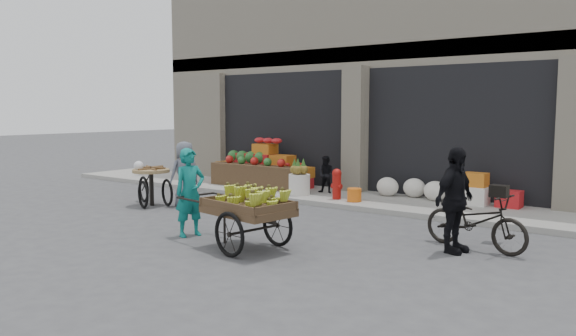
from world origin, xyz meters
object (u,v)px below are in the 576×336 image
Objects in this scene: vendor_woman at (190,192)px; bicycle at (475,221)px; fire_hydrant at (337,183)px; vendor_grey at (185,174)px; pineapple_bin at (299,184)px; cyclist at (455,200)px; orange_bucket at (354,195)px; banana_cart at (246,205)px; seated_person at (327,174)px; tricycle_cart at (151,181)px.

vendor_woman is 0.89× the size of bicycle.
fire_hydrant is 0.48× the size of vendor_grey.
pineapple_bin is 5.61m from cyclist.
cyclist is (6.42, -0.43, 0.08)m from vendor_grey.
vendor_grey reaches higher than orange_bucket.
bicycle is (3.47, -2.24, 0.18)m from orange_bucket.
bicycle is (2.89, 2.16, -0.26)m from banana_cart.
banana_cart is at bearing -80.75° from seated_person.
vendor_grey is (-1.94, -2.91, 0.15)m from seated_person.
cyclist reaches higher than pineapple_bin.
seated_person is at bearing 68.02° from bicycle.
fire_hydrant is at bearing 64.71° from cyclist.
cyclist reaches higher than fire_hydrant.
cyclist is (4.08, 1.62, 0.05)m from vendor_woman.
bicycle is at bearing -16.36° from cyclist.
seated_person is 3.51m from vendor_grey.
pineapple_bin is 4.46m from vendor_woman.
banana_cart reaches higher than bicycle.
banana_cart is 4.74m from tricycle_cart.
vendor_woman is 0.94× the size of cyclist.
seated_person is 0.57× the size of cyclist.
fire_hydrant is 0.29× the size of banana_cart.
pineapple_bin is 0.35× the size of vendor_grey.
orange_bucket is at bearing -3.58° from pineapple_bin.
seated_person is (0.40, 0.60, 0.21)m from pineapple_bin.
fire_hydrant is at bearing 11.67° from vendor_woman.
orange_bucket is at bearing -5.71° from fire_hydrant.
tricycle_cart is at bearing 77.19° from vendor_woman.
vendor_woman reaches higher than banana_cart.
vendor_grey is at bearing 52.34° from tricycle_cart.
bicycle is at bearing -32.84° from orange_bucket.
banana_cart is 1.60× the size of vendor_woman.
vendor_grey is (-3.14, -2.21, 0.47)m from orange_bucket.
banana_cart is 3.62m from bicycle.
bicycle reaches higher than pineapple_bin.
vendor_grey reaches higher than seated_person.
tricycle_cart is (-3.81, -2.63, 0.30)m from orange_bucket.
seated_person reaches higher than pineapple_bin.
banana_cart is at bearing -76.34° from fire_hydrant.
banana_cart reaches higher than tricycle_cart.
seated_person is at bearing 162.42° from vendor_grey.
banana_cart is 1.65× the size of vendor_grey.
orange_bucket is 0.34× the size of seated_person.
seated_person reaches higher than fire_hydrant.
banana_cart is (0.58, -4.40, 0.44)m from orange_bucket.
bicycle is at bearing -48.95° from vendor_woman.
fire_hydrant is at bearing -2.60° from pineapple_bin.
cyclist reaches higher than bicycle.
vendor_woman is 3.11m from vendor_grey.
vendor_woman is (-1.39, 0.13, 0.06)m from banana_cart.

